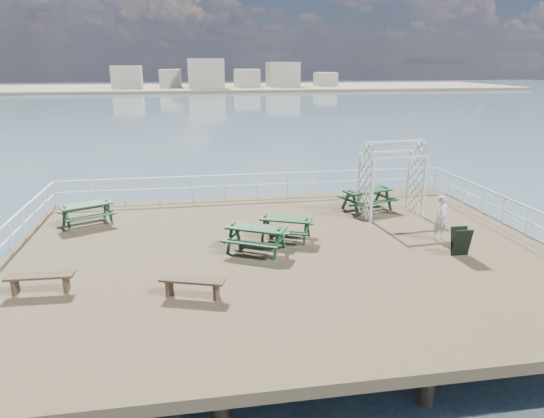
{
  "coord_description": "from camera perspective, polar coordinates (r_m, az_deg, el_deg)",
  "views": [
    {
      "loc": [
        -2.86,
        -14.72,
        6.04
      ],
      "look_at": [
        -0.21,
        1.2,
        1.1
      ],
      "focal_mm": 32.0,
      "sensor_mm": 36.0,
      "label": 1
    }
  ],
  "objects": [
    {
      "name": "trellis_arbor",
      "position": [
        20.11,
        13.87,
        3.03
      ],
      "size": [
        2.54,
        1.49,
        3.05
      ],
      "rotation": [
        0.0,
        0.0,
        0.07
      ],
      "color": "white",
      "rests_on": "ground"
    },
    {
      "name": "railing",
      "position": [
        18.26,
        -0.27,
        0.57
      ],
      "size": [
        17.77,
        13.76,
        1.1
      ],
      "color": "white",
      "rests_on": "ground"
    },
    {
      "name": "picnic_table_c",
      "position": [
        20.79,
        11.17,
        1.6
      ],
      "size": [
        2.4,
        2.14,
        0.99
      ],
      "rotation": [
        0.0,
        0.0,
        0.29
      ],
      "color": "#153B22",
      "rests_on": "ground"
    },
    {
      "name": "ground",
      "position": [
        16.23,
        1.44,
        -5.42
      ],
      "size": [
        18.0,
        14.0,
        0.3
      ],
      "primitive_type": "cube",
      "color": "brown",
      "rests_on": "ground"
    },
    {
      "name": "picnic_table_b",
      "position": [
        17.07,
        1.65,
        -1.75
      ],
      "size": [
        2.2,
        2.02,
        0.86
      ],
      "rotation": [
        0.0,
        0.0,
        -0.41
      ],
      "color": "#153B22",
      "rests_on": "ground"
    },
    {
      "name": "picnic_table_a",
      "position": [
        19.9,
        -20.98,
        -0.07
      ],
      "size": [
        2.33,
        2.16,
        0.91
      ],
      "rotation": [
        0.0,
        0.0,
        0.44
      ],
      "color": "#153B22",
      "rests_on": "ground"
    },
    {
      "name": "sea_backdrop",
      "position": [
        149.73,
        -3.65,
        14.46
      ],
      "size": [
        300.0,
        300.0,
        9.2
      ],
      "color": "#38525E",
      "rests_on": "ground"
    },
    {
      "name": "person",
      "position": [
        17.88,
        19.29,
        -1.0
      ],
      "size": [
        0.69,
        0.57,
        1.61
      ],
      "primitive_type": "imported",
      "rotation": [
        0.0,
        0.0,
        0.35
      ],
      "color": "silver",
      "rests_on": "ground"
    },
    {
      "name": "picnic_table_d",
      "position": [
        15.98,
        -1.88,
        -2.9
      ],
      "size": [
        2.44,
        2.28,
        0.94
      ],
      "rotation": [
        0.0,
        0.0,
        -0.49
      ],
      "color": "#153B22",
      "rests_on": "ground"
    },
    {
      "name": "flat_bench_far",
      "position": [
        13.21,
        -9.35,
        -8.63
      ],
      "size": [
        1.78,
        0.95,
        0.5
      ],
      "rotation": [
        0.0,
        0.0,
        -0.33
      ],
      "color": "brown",
      "rests_on": "ground"
    },
    {
      "name": "flat_bench_near",
      "position": [
        14.68,
        -25.62,
        -7.45
      ],
      "size": [
        1.78,
        0.48,
        0.51
      ],
      "rotation": [
        0.0,
        0.0,
        -0.03
      ],
      "color": "brown",
      "rests_on": "ground"
    },
    {
      "name": "sandwich_board",
      "position": [
        16.78,
        21.32,
        -3.63
      ],
      "size": [
        0.58,
        0.43,
        0.94
      ],
      "rotation": [
        0.0,
        0.0,
        -0.01
      ],
      "color": "black",
      "rests_on": "ground"
    }
  ]
}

